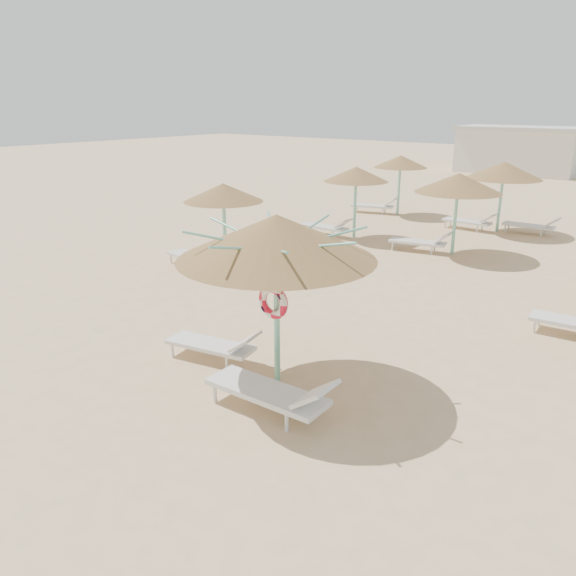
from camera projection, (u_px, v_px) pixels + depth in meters
The scene contains 6 objects.
ground at pixel (272, 367), 10.93m from camera, with size 120.00×120.00×0.00m, color #DBB185.
main_palapa at pixel (276, 238), 9.56m from camera, with size 3.47×3.47×3.11m.
lounger_main_a at pixel (216, 345), 11.11m from camera, with size 2.03×0.96×0.71m.
lounger_main_b at pixel (274, 392), 9.16m from camera, with size 2.33×0.77×0.84m.
palapa_field at pixel (495, 187), 18.10m from camera, with size 15.13×14.11×2.72m.
service_hut at pixel (519, 150), 40.08m from camera, with size 8.40×4.40×3.25m.
Camera 1 is at (6.33, -7.60, 4.91)m, focal length 35.00 mm.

